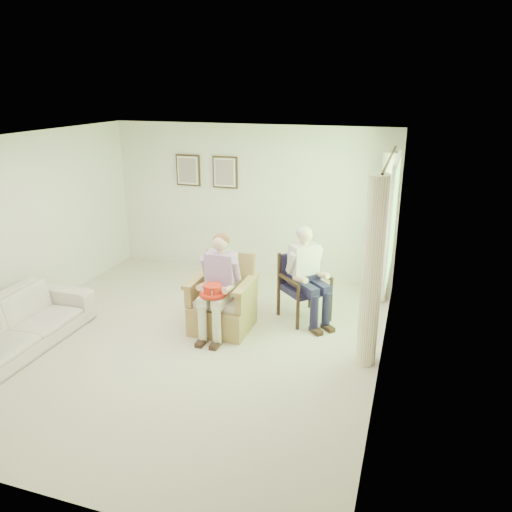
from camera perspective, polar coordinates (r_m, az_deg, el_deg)
name	(u,v)px	position (r m, az deg, el deg)	size (l,w,h in m)	color
floor	(185,341)	(6.77, -8.12, -9.56)	(5.50, 5.50, 0.00)	beige
back_wall	(250,201)	(8.71, -0.64, 6.32)	(5.00, 0.04, 2.60)	silver
front_wall	(16,357)	(4.19, -25.72, -10.32)	(5.00, 0.04, 2.60)	silver
left_wall	(17,230)	(7.68, -25.67, 2.65)	(0.04, 5.50, 2.60)	silver
right_wall	(387,269)	(5.65, 14.74, -1.49)	(0.04, 5.50, 2.60)	silver
ceiling	(175,141)	(5.99, -9.29, 12.86)	(5.00, 5.50, 0.02)	white
window	(393,218)	(6.71, 15.34, 4.26)	(0.13, 2.50, 1.63)	#2D6B23
curtain_left	(372,274)	(5.91, 13.13, -1.97)	(0.34, 0.34, 2.30)	#F8F3C2
curtain_right	(385,229)	(7.78, 14.50, 2.99)	(0.34, 0.34, 2.30)	#F8F3C2
framed_print_left	(188,170)	(9.01, -7.78, 9.68)	(0.45, 0.05, 0.55)	#382114
framed_print_right	(225,172)	(8.74, -3.57, 9.52)	(0.45, 0.05, 0.55)	#382114
wicker_armchair	(223,306)	(6.92, -3.76, -5.74)	(0.80, 0.80, 1.02)	#A2864C
wood_armchair	(306,283)	(7.22, 5.74, -3.11)	(0.61, 0.57, 0.93)	black
sofa	(13,327)	(7.05, -26.01, -7.27)	(0.87, 2.23, 0.65)	silver
person_wicker	(219,279)	(6.62, -4.27, -2.60)	(0.40, 0.62, 1.34)	beige
person_dark	(304,269)	(6.98, 5.54, -1.48)	(0.40, 0.63, 1.35)	#1C1938
red_hat	(213,291)	(6.48, -4.95, -3.99)	(0.35, 0.35, 0.14)	red
hatbox	(231,310)	(6.99, -2.90, -6.17)	(0.45, 0.45, 0.62)	tan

